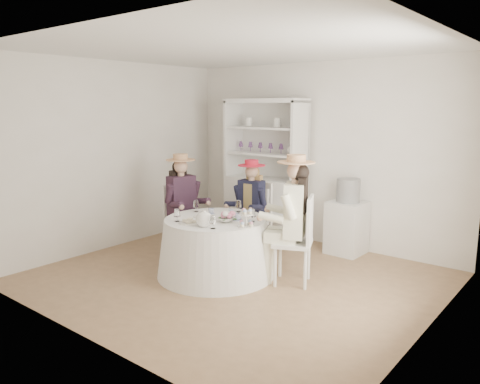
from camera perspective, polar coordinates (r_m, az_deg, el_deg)
The scene contains 23 objects.
ground at distance 5.79m, azimuth -0.63°, elevation -10.41°, with size 4.50×4.50×0.00m, color brown.
ceiling at distance 5.45m, azimuth -0.69°, elevation 17.17°, with size 4.50×4.50×0.00m, color white.
wall_back at distance 7.11m, azimuth 9.62°, elevation 4.55°, with size 4.50×4.50×0.00m, color silver.
wall_front at distance 4.13m, azimuth -18.49°, elevation -0.03°, with size 4.50×4.50×0.00m, color silver.
wall_left at distance 7.09m, azimuth -14.94°, elevation 4.33°, with size 4.50×4.50×0.00m, color silver.
wall_right at distance 4.41m, azimuth 22.63°, elevation 0.35°, with size 4.50×4.50×0.00m, color silver.
tea_table at distance 5.79m, azimuth -2.97°, elevation -6.72°, with size 1.44×1.44×0.71m.
hutch at distance 7.33m, azimuth 3.15°, elevation 0.29°, with size 1.36×0.68×2.17m.
side_table at distance 6.79m, azimuth 12.86°, elevation -4.25°, with size 0.48×0.48×0.74m, color silver.
hatbox at distance 6.67m, azimuth 13.05°, elevation 0.19°, with size 0.33×0.33×0.33m, color black.
guest_left at distance 6.50m, azimuth -7.04°, elevation -0.82°, with size 0.57×0.53×1.42m.
guest_mid at distance 6.50m, azimuth 1.31°, elevation -1.15°, with size 0.49×0.51×1.33m.
guest_right at distance 5.43m, azimuth 6.46°, elevation -2.43°, with size 0.64×0.58×1.52m.
spare_chair at distance 6.80m, azimuth 3.46°, elevation -2.51°, with size 0.50×0.50×1.01m.
teacup_a at distance 5.94m, azimuth -3.53°, elevation -2.39°, with size 0.08×0.08×0.06m, color white.
teacup_b at distance 5.86m, azimuth -1.10°, elevation -2.54°, with size 0.07×0.07×0.06m, color white.
teacup_c at distance 5.60m, azimuth -0.31°, elevation -3.09°, with size 0.10×0.10×0.08m, color white.
flower_bowl at distance 5.52m, azimuth -1.75°, elevation -3.44°, with size 0.19×0.19×0.05m, color white.
flower_arrangement at distance 5.52m, azimuth -1.49°, elevation -2.77°, with size 0.18×0.18×0.07m.
table_teapot at distance 5.31m, azimuth -4.38°, elevation -3.34°, with size 0.27×0.19×0.20m.
sandwich_plate at distance 5.49m, azimuth -6.19°, elevation -3.68°, with size 0.25×0.25×0.06m.
cupcake_stand at distance 5.30m, azimuth 0.76°, elevation -3.46°, with size 0.21×0.21×0.20m.
stemware_set at distance 5.68m, azimuth -3.01°, elevation -2.52°, with size 0.97×0.94×0.15m.
Camera 1 is at (3.42, -4.19, 2.06)m, focal length 35.00 mm.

